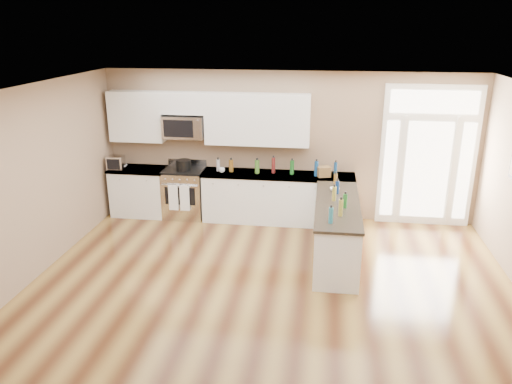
% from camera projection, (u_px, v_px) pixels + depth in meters
% --- Properties ---
extents(ground, '(8.00, 8.00, 0.00)m').
position_uv_depth(ground, '(260.00, 333.00, 6.12)').
color(ground, '#4A2815').
extents(room_shell, '(8.00, 8.00, 8.00)m').
position_uv_depth(room_shell, '(260.00, 203.00, 5.57)').
color(room_shell, '#92775C').
rests_on(room_shell, ground).
extents(back_cabinet_left, '(1.10, 0.66, 0.94)m').
position_uv_depth(back_cabinet_left, '(141.00, 193.00, 9.82)').
color(back_cabinet_left, white).
rests_on(back_cabinet_left, ground).
extents(back_cabinet_right, '(2.85, 0.66, 0.94)m').
position_uv_depth(back_cabinet_right, '(278.00, 199.00, 9.46)').
color(back_cabinet_right, white).
rests_on(back_cabinet_right, ground).
extents(peninsula_cabinet, '(0.69, 2.32, 0.94)m').
position_uv_depth(peninsula_cabinet, '(336.00, 233.00, 7.96)').
color(peninsula_cabinet, white).
rests_on(peninsula_cabinet, ground).
extents(upper_cabinet_left, '(1.04, 0.33, 0.95)m').
position_uv_depth(upper_cabinet_left, '(137.00, 116.00, 9.47)').
color(upper_cabinet_left, white).
rests_on(upper_cabinet_left, room_shell).
extents(upper_cabinet_right, '(1.94, 0.33, 0.95)m').
position_uv_depth(upper_cabinet_right, '(257.00, 119.00, 9.17)').
color(upper_cabinet_right, white).
rests_on(upper_cabinet_right, room_shell).
extents(upper_cabinet_short, '(0.82, 0.33, 0.40)m').
position_uv_depth(upper_cabinet_short, '(184.00, 103.00, 9.26)').
color(upper_cabinet_short, white).
rests_on(upper_cabinet_short, room_shell).
extents(microwave, '(0.78, 0.41, 0.42)m').
position_uv_depth(microwave, '(184.00, 127.00, 9.37)').
color(microwave, silver).
rests_on(microwave, room_shell).
extents(entry_door, '(1.70, 0.10, 2.60)m').
position_uv_depth(entry_door, '(428.00, 157.00, 9.07)').
color(entry_door, white).
rests_on(entry_door, ground).
extents(kitchen_range, '(0.77, 0.68, 1.08)m').
position_uv_depth(kitchen_range, '(185.00, 193.00, 9.68)').
color(kitchen_range, silver).
rests_on(kitchen_range, ground).
extents(stockpot, '(0.32, 0.32, 0.22)m').
position_uv_depth(stockpot, '(184.00, 165.00, 9.46)').
color(stockpot, black).
rests_on(stockpot, kitchen_range).
extents(toaster_oven, '(0.32, 0.25, 0.26)m').
position_uv_depth(toaster_oven, '(116.00, 163.00, 9.55)').
color(toaster_oven, silver).
rests_on(toaster_oven, back_cabinet_left).
extents(cardboard_box, '(0.27, 0.23, 0.19)m').
position_uv_depth(cardboard_box, '(324.00, 172.00, 9.10)').
color(cardboard_box, brown).
rests_on(cardboard_box, back_cabinet_right).
extents(bowl_left, '(0.24, 0.24, 0.05)m').
position_uv_depth(bowl_left, '(121.00, 166.00, 9.67)').
color(bowl_left, white).
rests_on(bowl_left, back_cabinet_left).
extents(bowl_peninsula, '(0.19, 0.19, 0.05)m').
position_uv_depth(bowl_peninsula, '(335.00, 189.00, 8.36)').
color(bowl_peninsula, white).
rests_on(bowl_peninsula, peninsula_cabinet).
extents(cup_counter, '(0.12, 0.12, 0.09)m').
position_uv_depth(cup_counter, '(222.00, 170.00, 9.38)').
color(cup_counter, white).
rests_on(cup_counter, back_cabinet_right).
extents(counter_bottles, '(2.40, 2.44, 0.29)m').
position_uv_depth(counter_bottles, '(294.00, 177.00, 8.69)').
color(counter_bottles, '#19591E').
rests_on(counter_bottles, back_cabinet_right).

